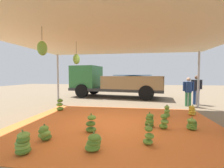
# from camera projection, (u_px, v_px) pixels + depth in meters

# --- Properties ---
(ground_plane) EXTENTS (40.00, 40.00, 0.00)m
(ground_plane) POSITION_uv_depth(u_px,v_px,m) (123.00, 107.00, 8.16)
(ground_plane) COLOR #7F6B51
(tarp_orange) EXTENTS (6.80, 5.43, 0.01)m
(tarp_orange) POSITION_uv_depth(u_px,v_px,m) (116.00, 124.00, 5.20)
(tarp_orange) COLOR orange
(tarp_orange) RESTS_ON ground
(tent_canopy) EXTENTS (8.00, 7.00, 2.91)m
(tent_canopy) POSITION_uv_depth(u_px,v_px,m) (115.00, 39.00, 4.95)
(tent_canopy) COLOR #9EA0A5
(tent_canopy) RESTS_ON ground
(banana_bunch_0) EXTENTS (0.39, 0.42, 0.49)m
(banana_bunch_0) POSITION_uv_depth(u_px,v_px,m) (150.00, 121.00, 4.86)
(banana_bunch_0) COLOR #477523
(banana_bunch_0) RESTS_ON tarp_orange
(banana_bunch_2) EXTENTS (0.32, 0.34, 0.49)m
(banana_bunch_2) POSITION_uv_depth(u_px,v_px,m) (167.00, 112.00, 6.08)
(banana_bunch_2) COLOR #518428
(banana_bunch_2) RESTS_ON tarp_orange
(banana_bunch_3) EXTENTS (0.38, 0.38, 0.54)m
(banana_bunch_3) POSITION_uv_depth(u_px,v_px,m) (91.00, 124.00, 4.46)
(banana_bunch_3) COLOR #518428
(banana_bunch_3) RESTS_ON tarp_orange
(banana_bunch_4) EXTENTS (0.29, 0.32, 0.49)m
(banana_bunch_4) POSITION_uv_depth(u_px,v_px,m) (149.00, 136.00, 3.64)
(banana_bunch_4) COLOR #60932D
(banana_bunch_4) RESTS_ON tarp_orange
(banana_bunch_5) EXTENTS (0.41, 0.41, 0.45)m
(banana_bunch_5) POSITION_uv_depth(u_px,v_px,m) (192.00, 111.00, 6.31)
(banana_bunch_5) COLOR gold
(banana_bunch_5) RESTS_ON tarp_orange
(banana_bunch_6) EXTENTS (0.43, 0.45, 0.41)m
(banana_bunch_6) POSITION_uv_depth(u_px,v_px,m) (94.00, 142.00, 3.37)
(banana_bunch_6) COLOR #518428
(banana_bunch_6) RESTS_ON tarp_orange
(banana_bunch_7) EXTENTS (0.39, 0.34, 0.42)m
(banana_bunch_7) POSITION_uv_depth(u_px,v_px,m) (45.00, 133.00, 3.87)
(banana_bunch_7) COLOR #477523
(banana_bunch_7) RESTS_ON tarp_orange
(banana_bunch_8) EXTENTS (0.39, 0.39, 0.41)m
(banana_bunch_8) POSITION_uv_depth(u_px,v_px,m) (192.00, 124.00, 4.64)
(banana_bunch_8) COLOR #60932D
(banana_bunch_8) RESTS_ON tarp_orange
(banana_bunch_9) EXTENTS (0.44, 0.43, 0.58)m
(banana_bunch_9) POSITION_uv_depth(u_px,v_px,m) (60.00, 105.00, 7.21)
(banana_bunch_9) COLOR #518428
(banana_bunch_9) RESTS_ON tarp_orange
(banana_bunch_10) EXTENTS (0.34, 0.35, 0.51)m
(banana_bunch_10) POSITION_uv_depth(u_px,v_px,m) (164.00, 122.00, 4.70)
(banana_bunch_10) COLOR #60932D
(banana_bunch_10) RESTS_ON tarp_orange
(banana_bunch_11) EXTENTS (0.40, 0.37, 0.50)m
(banana_bunch_11) POSITION_uv_depth(u_px,v_px,m) (23.00, 144.00, 3.21)
(banana_bunch_11) COLOR #477523
(banana_bunch_11) RESTS_ON tarp_orange
(cargo_truck_main) EXTENTS (7.18, 3.39, 2.40)m
(cargo_truck_main) POSITION_uv_depth(u_px,v_px,m) (112.00, 82.00, 11.92)
(cargo_truck_main) COLOR #2D2D2D
(cargo_truck_main) RESTS_ON ground
(worker_0) EXTENTS (0.60, 0.37, 1.65)m
(worker_0) POSITION_uv_depth(u_px,v_px,m) (196.00, 88.00, 8.74)
(worker_0) COLOR navy
(worker_0) RESTS_ON ground
(worker_1) EXTENTS (0.56, 0.34, 1.54)m
(worker_1) POSITION_uv_depth(u_px,v_px,m) (188.00, 90.00, 8.23)
(worker_1) COLOR #337A4C
(worker_1) RESTS_ON ground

